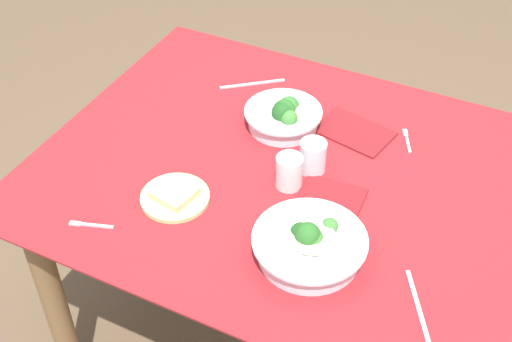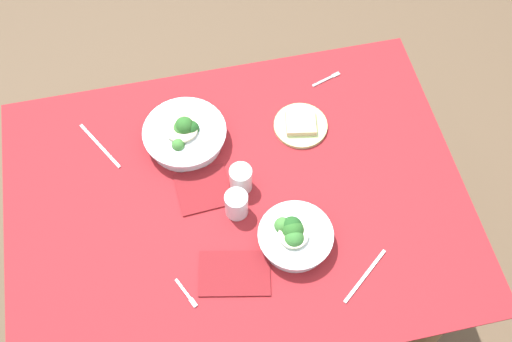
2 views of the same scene
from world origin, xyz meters
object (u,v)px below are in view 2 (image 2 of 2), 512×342
water_glass_center (236,204)px  napkin_folded_lower (235,273)px  broccoli_bowl_near (294,236)px  fork_by_far_bowl (187,294)px  broccoli_bowl_far (185,135)px  table_knife_right (100,146)px  napkin_folded_upper (203,189)px  water_glass_side (241,179)px  table_knife_left (365,276)px  bread_side_plate (301,125)px  fork_by_near_bowl (327,79)px

water_glass_center → napkin_folded_lower: size_ratio=0.43×
broccoli_bowl_near → fork_by_far_bowl: (-0.33, -0.10, -0.04)m
broccoli_bowl_far → water_glass_center: 0.30m
table_knife_right → napkin_folded_upper: napkin_folded_upper is taller
napkin_folded_upper → water_glass_side: bearing=-5.4°
broccoli_bowl_near → table_knife_right: (-0.53, 0.46, -0.04)m
broccoli_bowl_near → napkin_folded_upper: size_ratio=1.36×
table_knife_left → table_knife_right: 0.93m
fork_by_far_bowl → napkin_folded_lower: (0.14, 0.03, 0.00)m
table_knife_right → water_glass_center: bearing=-159.7°
broccoli_bowl_near → water_glass_side: (-0.11, 0.22, 0.01)m
bread_side_plate → napkin_folded_upper: 0.39m
broccoli_bowl_far → broccoli_bowl_near: broccoli_bowl_far is taller
fork_by_near_bowl → napkin_folded_lower: bearing=-144.2°
fork_by_far_bowl → napkin_folded_lower: size_ratio=0.47×
water_glass_side → bread_side_plate: bearing=36.9°
broccoli_bowl_near → water_glass_side: bearing=117.7°
broccoli_bowl_near → napkin_folded_upper: bearing=135.3°
broccoli_bowl_far → water_glass_side: (0.14, -0.20, 0.01)m
table_knife_left → table_knife_right: size_ratio=0.94×
table_knife_left → napkin_folded_lower: bearing=-52.0°
water_glass_center → fork_by_far_bowl: 0.30m
bread_side_plate → napkin_folded_upper: bread_side_plate is taller
broccoli_bowl_near → napkin_folded_upper: 0.33m
water_glass_center → water_glass_side: bearing=69.9°
water_glass_side → table_knife_right: bearing=150.0°
table_knife_right → fork_by_near_bowl: bearing=-112.0°
bread_side_plate → water_glass_side: 0.30m
broccoli_bowl_near → fork_by_far_bowl: 0.35m
bread_side_plate → table_knife_right: size_ratio=0.81×
fork_by_far_bowl → fork_by_near_bowl: same height
bread_side_plate → fork_by_far_bowl: 0.67m
broccoli_bowl_near → fork_by_far_bowl: broccoli_bowl_near is taller
napkin_folded_upper → water_glass_center: bearing=-47.4°
water_glass_side → napkin_folded_lower: (-0.08, -0.28, -0.04)m
bread_side_plate → water_glass_side: size_ratio=1.95×
broccoli_bowl_near → water_glass_side: broccoli_bowl_near is taller
table_knife_right → napkin_folded_lower: size_ratio=1.06×
table_knife_left → table_knife_right: bearing=-79.4°
water_glass_center → napkin_folded_lower: water_glass_center is taller
broccoli_bowl_far → water_glass_center: broccoli_bowl_far is taller
broccoli_bowl_near → bread_side_plate: 0.41m
table_knife_right → napkin_folded_lower: napkin_folded_lower is taller
broccoli_bowl_far → water_glass_side: size_ratio=2.95×
broccoli_bowl_far → broccoli_bowl_near: 0.49m
table_knife_left → napkin_folded_upper: 0.55m
table_knife_left → napkin_folded_lower: napkin_folded_lower is taller
water_glass_side → fork_by_far_bowl: bearing=-125.2°
bread_side_plate → napkin_folded_lower: size_ratio=0.86×
napkin_folded_upper → fork_by_near_bowl: bearing=34.5°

